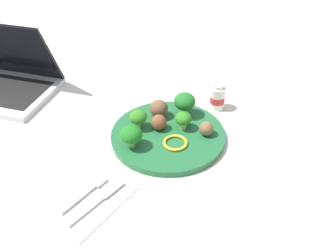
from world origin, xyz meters
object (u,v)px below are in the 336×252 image
object	(u,v)px
broccoli_floret_back_right	(185,102)
meatball_mid_right	(206,129)
plate	(168,135)
fork	(86,192)
broccoli_floret_far_rim	(138,117)
meatball_front_left	(159,109)
broccoli_floret_center	(131,135)
yogurt_bottle	(217,98)
laptop	(0,79)
meatball_back_left	(160,122)
pepper_ring_far_rim	(175,143)
broccoli_floret_back_left	(183,119)
napkin	(90,200)
knife	(99,200)

from	to	relation	value
broccoli_floret_back_right	meatball_mid_right	bearing A→B (deg)	-113.84
plate	broccoli_floret_back_right	world-z (taller)	broccoli_floret_back_right
broccoli_floret_back_right	fork	distance (m)	0.34
broccoli_floret_far_rim	meatball_front_left	size ratio (longest dim) A/B	1.07
broccoli_floret_center	yogurt_bottle	distance (m)	0.29
broccoli_floret_far_rim	laptop	world-z (taller)	laptop
plate	broccoli_floret_center	xyz separation A→B (m)	(-0.09, 0.04, 0.04)
meatball_mid_right	meatball_front_left	distance (m)	0.14
laptop	broccoli_floret_back_right	bearing A→B (deg)	-70.06
yogurt_bottle	meatball_mid_right	bearing A→B (deg)	-161.34
broccoli_floret_center	broccoli_floret_back_right	bearing A→B (deg)	-8.92
meatball_back_left	pepper_ring_far_rim	world-z (taller)	meatball_back_left
laptop	broccoli_floret_far_rim	bearing A→B (deg)	-80.64
pepper_ring_far_rim	laptop	xyz separation A→B (m)	(-0.08, 0.57, 0.02)
broccoli_floret_back_right	meatball_back_left	world-z (taller)	broccoli_floret_back_right
plate	broccoli_floret_back_left	distance (m)	0.05
broccoli_floret_back_left	meatball_back_left	distance (m)	0.06
yogurt_bottle	broccoli_floret_far_rim	bearing A→B (deg)	153.76
broccoli_floret_back_right	meatball_back_left	xyz separation A→B (m)	(-0.08, 0.02, -0.02)
broccoli_floret_back_right	yogurt_bottle	world-z (taller)	broccoli_floret_back_right
broccoli_floret_back_right	meatball_mid_right	world-z (taller)	broccoli_floret_back_right
napkin	yogurt_bottle	bearing A→B (deg)	-5.64
broccoli_floret_center	meatball_front_left	xyz separation A→B (m)	(0.13, 0.02, -0.01)
broccoli_floret_back_right	fork	size ratio (longest dim) A/B	0.52
meatball_mid_right	broccoli_floret_center	bearing A→B (deg)	139.79
plate	pepper_ring_far_rim	bearing A→B (deg)	-122.76
fork	knife	size ratio (longest dim) A/B	0.83
plate	meatball_mid_right	world-z (taller)	meatball_mid_right
broccoli_floret_center	yogurt_bottle	size ratio (longest dim) A/B	0.76
broccoli_floret_back_left	knife	xyz separation A→B (m)	(-0.29, 0.01, -0.04)
broccoli_floret_far_rim	napkin	world-z (taller)	broccoli_floret_far_rim
broccoli_floret_back_left	yogurt_bottle	size ratio (longest dim) A/B	0.63
broccoli_floret_center	fork	distance (m)	0.16
broccoli_floret_far_rim	fork	bearing A→B (deg)	-169.12
broccoli_floret_back_left	broccoli_floret_center	bearing A→B (deg)	155.37
knife	pepper_ring_far_rim	bearing A→B (deg)	-8.06
laptop	meatball_front_left	bearing A→B (deg)	-73.00
fork	knife	world-z (taller)	same
broccoli_floret_center	pepper_ring_far_rim	xyz separation A→B (m)	(0.07, -0.08, -0.03)
meatball_back_left	yogurt_bottle	size ratio (longest dim) A/B	0.53
knife	napkin	bearing A→B (deg)	111.32
meatball_front_left	pepper_ring_far_rim	distance (m)	0.12
plate	meatball_front_left	xyz separation A→B (m)	(0.04, 0.06, 0.03)
pepper_ring_far_rim	broccoli_floret_far_rim	bearing A→B (deg)	90.32
broccoli_floret_center	knife	size ratio (longest dim) A/B	0.38
broccoli_floret_far_rim	broccoli_floret_back_right	bearing A→B (deg)	-28.39
broccoli_floret_back_left	pepper_ring_far_rim	world-z (taller)	broccoli_floret_back_left
meatball_front_left	yogurt_bottle	bearing A→B (deg)	-32.81
broccoli_floret_back_right	laptop	distance (m)	0.56
plate	laptop	bearing A→B (deg)	100.83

